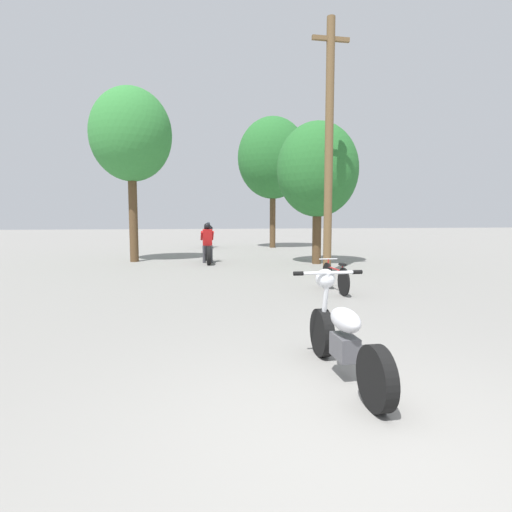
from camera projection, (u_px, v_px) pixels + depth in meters
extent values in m
plane|color=gray|center=(366.00, 443.00, 2.93)|extent=(120.00, 120.00, 0.00)
cylinder|color=brown|center=(329.00, 149.00, 11.55)|extent=(0.24, 0.24, 7.30)
cube|color=brown|center=(331.00, 39.00, 11.26)|extent=(1.10, 0.10, 0.12)
cylinder|color=#513A23|center=(317.00, 230.00, 14.40)|extent=(0.32, 0.32, 2.45)
ellipsoid|color=#286B2D|center=(318.00, 169.00, 14.20)|extent=(2.92, 2.63, 3.36)
cylinder|color=#513A23|center=(273.00, 214.00, 22.33)|extent=(0.32, 0.32, 3.73)
ellipsoid|color=#286B2D|center=(273.00, 158.00, 22.03)|extent=(3.89, 3.50, 4.47)
cylinder|color=#513A23|center=(133.00, 212.00, 15.01)|extent=(0.32, 0.32, 3.79)
ellipsoid|color=#337F38|center=(131.00, 134.00, 14.74)|extent=(2.99, 2.69, 3.44)
cylinder|color=black|center=(322.00, 333.00, 4.76)|extent=(0.12, 0.57, 0.57)
cylinder|color=black|center=(376.00, 378.00, 3.40)|extent=(0.12, 0.57, 0.57)
ellipsoid|color=silver|center=(345.00, 320.00, 4.05)|extent=(0.24, 0.56, 0.23)
cube|color=#4C4C51|center=(345.00, 347.00, 4.08)|extent=(0.20, 0.36, 0.24)
cylinder|color=silver|center=(325.00, 303.00, 4.64)|extent=(0.06, 0.23, 0.76)
cylinder|color=silver|center=(328.00, 273.00, 4.51)|extent=(0.70, 0.04, 0.04)
cylinder|color=black|center=(298.00, 274.00, 4.45)|extent=(0.11, 0.05, 0.05)
cylinder|color=black|center=(357.00, 272.00, 4.57)|extent=(0.11, 0.05, 0.05)
sphere|color=silver|center=(325.00, 279.00, 4.61)|extent=(0.23, 0.23, 0.23)
cylinder|color=black|center=(207.00, 252.00, 15.49)|extent=(0.12, 0.65, 0.65)
cylinder|color=black|center=(209.00, 256.00, 14.05)|extent=(0.12, 0.65, 0.65)
cube|color=black|center=(207.00, 249.00, 14.75)|extent=(0.20, 0.94, 0.28)
cylinder|color=silver|center=(206.00, 235.00, 15.33)|extent=(0.50, 0.03, 0.03)
cylinder|color=#38383D|center=(204.00, 254.00, 14.70)|extent=(0.11, 0.11, 0.65)
cylinder|color=#38383D|center=(211.00, 254.00, 14.74)|extent=(0.11, 0.11, 0.65)
cube|color=red|center=(207.00, 237.00, 14.69)|extent=(0.34, 0.28, 0.61)
cylinder|color=red|center=(202.00, 236.00, 14.81)|extent=(0.08, 0.48, 0.37)
cylinder|color=red|center=(213.00, 236.00, 14.87)|extent=(0.08, 0.48, 0.37)
sphere|color=black|center=(207.00, 226.00, 14.69)|extent=(0.24, 0.24, 0.24)
cylinder|color=black|center=(208.00, 241.00, 23.10)|extent=(0.12, 0.66, 0.66)
cylinder|color=black|center=(209.00, 242.00, 21.76)|extent=(0.12, 0.66, 0.66)
cube|color=black|center=(208.00, 239.00, 22.41)|extent=(0.20, 0.87, 0.28)
cylinder|color=silver|center=(208.00, 229.00, 22.93)|extent=(0.50, 0.03, 0.03)
cylinder|color=slate|center=(206.00, 242.00, 22.36)|extent=(0.11, 0.11, 0.65)
cylinder|color=slate|center=(211.00, 242.00, 22.40)|extent=(0.11, 0.11, 0.65)
cube|color=black|center=(208.00, 231.00, 22.35)|extent=(0.34, 0.28, 0.60)
cylinder|color=black|center=(205.00, 230.00, 22.47)|extent=(0.08, 0.47, 0.37)
cylinder|color=black|center=(212.00, 230.00, 22.54)|extent=(0.08, 0.47, 0.37)
sphere|color=#2D333D|center=(208.00, 224.00, 22.35)|extent=(0.21, 0.21, 0.21)
cylinder|color=black|center=(327.00, 275.00, 9.43)|extent=(0.04, 0.60, 0.60)
cylinder|color=black|center=(344.00, 282.00, 8.46)|extent=(0.04, 0.60, 0.60)
cylinder|color=#B21E1E|center=(335.00, 269.00, 8.92)|extent=(0.04, 0.79, 0.04)
cylinder|color=#B21E1E|center=(342.00, 273.00, 8.52)|extent=(0.03, 0.03, 0.36)
cube|color=black|center=(342.00, 264.00, 8.50)|extent=(0.10, 0.20, 0.05)
cylinder|color=#B21E1E|center=(328.00, 267.00, 9.36)|extent=(0.03, 0.03, 0.39)
cylinder|color=silver|center=(328.00, 259.00, 9.34)|extent=(0.44, 0.03, 0.03)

